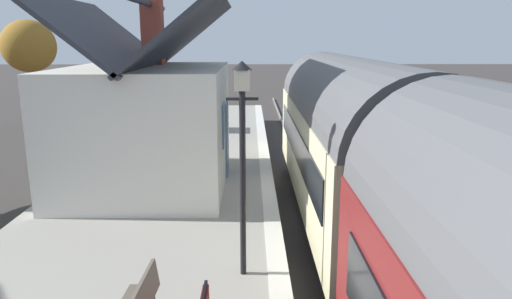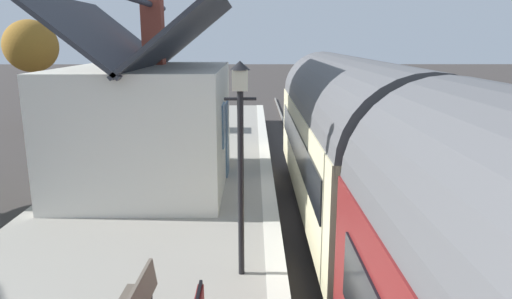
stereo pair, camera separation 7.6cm
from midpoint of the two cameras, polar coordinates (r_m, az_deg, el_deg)
name	(u,v)px [view 2 (the right image)]	position (r m, az deg, el deg)	size (l,w,h in m)	color
ground_plane	(312,221)	(12.83, 6.97, -8.63)	(160.00, 160.00, 0.00)	#383330
platform	(165,206)	(12.78, -10.80, -6.69)	(32.00, 5.84, 0.91)	gray
platform_edge_coping	(268,189)	(12.42, 1.67, -4.77)	(32.00, 0.36, 0.02)	beige
rail_near	(373,219)	(13.11, 14.09, -8.13)	(52.00, 0.08, 0.14)	gray
rail_far	(319,219)	(12.83, 7.79, -8.32)	(52.00, 0.08, 0.14)	gray
train	(423,218)	(7.34, 19.84, -7.81)	(21.58, 2.73, 4.32)	black
station_building	(148,121)	(12.92, -12.74, 3.41)	(5.81, 4.33, 5.87)	silver
bench_mid_platform	(217,119)	(20.34, -4.62, 3.66)	(1.40, 0.44, 0.88)	brown
planter_bench_right	(178,129)	(18.61, -9.35, 2.47)	(0.52, 0.52, 0.86)	gray
lamp_post_platform	(240,129)	(7.37, -1.60, 2.50)	(0.32, 0.50, 3.53)	black
tree_far_right	(31,47)	(28.31, -25.52, 11.16)	(2.81, 2.82, 5.77)	#4C3828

